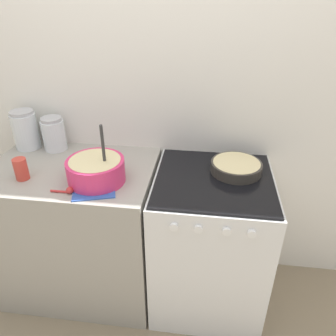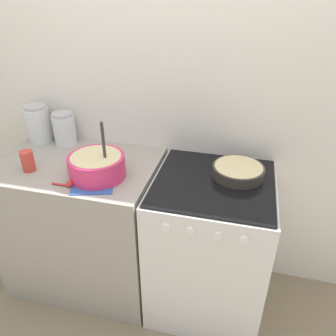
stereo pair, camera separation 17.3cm
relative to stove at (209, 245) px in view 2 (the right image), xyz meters
name	(u,v)px [view 2 (the right image)]	position (x,y,z in m)	size (l,w,h in m)	color
ground_plane	(141,327)	(-0.34, -0.32, -0.45)	(12.00, 12.00, 0.00)	gray
wall_back	(168,99)	(-0.34, 0.34, 0.75)	(4.86, 0.05, 2.40)	white
countertop_cabinet	(85,224)	(-0.80, 0.00, 0.00)	(0.93, 0.64, 0.89)	#9E998E
stove	(209,245)	(0.00, 0.00, 0.00)	(0.64, 0.65, 0.89)	silver
mixing_bowl	(97,165)	(-0.61, -0.11, 0.52)	(0.30, 0.30, 0.32)	#E0336B
baking_pan	(238,171)	(0.11, 0.08, 0.48)	(0.28, 0.28, 0.06)	#38332D
storage_jar_left	(39,126)	(-1.16, 0.22, 0.55)	(0.15, 0.15, 0.24)	silver
storage_jar_middle	(65,131)	(-0.98, 0.22, 0.53)	(0.14, 0.14, 0.21)	silver
tin_can	(28,161)	(-1.00, -0.14, 0.50)	(0.07, 0.07, 0.12)	#CC3F33
recipe_page	(95,180)	(-0.61, -0.15, 0.45)	(0.28, 0.32, 0.01)	#3359B2
measuring_spoon	(68,184)	(-0.72, -0.24, 0.46)	(0.12, 0.04, 0.04)	red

